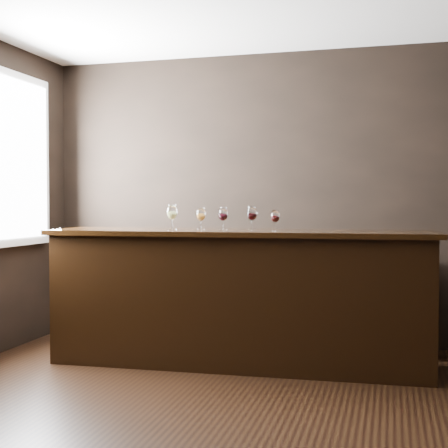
% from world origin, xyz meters
% --- Properties ---
extents(ground, '(5.00, 5.00, 0.00)m').
position_xyz_m(ground, '(0.00, 0.00, 0.00)').
color(ground, black).
rests_on(ground, ground).
extents(room_shell, '(5.02, 4.52, 2.81)m').
position_xyz_m(room_shell, '(-0.23, 0.11, 1.81)').
color(room_shell, black).
rests_on(room_shell, ground).
extents(bar_counter, '(3.11, 0.80, 1.08)m').
position_xyz_m(bar_counter, '(-0.33, 1.27, 0.54)').
color(bar_counter, black).
rests_on(bar_counter, ground).
extents(bar_top, '(3.22, 0.88, 0.04)m').
position_xyz_m(bar_top, '(-0.33, 1.27, 1.10)').
color(bar_top, black).
rests_on(bar_top, bar_counter).
extents(back_bar_shelf, '(2.34, 0.40, 0.84)m').
position_xyz_m(back_bar_shelf, '(0.00, 2.03, 0.42)').
color(back_bar_shelf, black).
rests_on(back_bar_shelf, ground).
extents(glass_white, '(0.09, 0.09, 0.21)m').
position_xyz_m(glass_white, '(-0.91, 1.24, 1.26)').
color(glass_white, white).
rests_on(glass_white, bar_top).
extents(glass_amber, '(0.08, 0.08, 0.18)m').
position_xyz_m(glass_amber, '(-0.68, 1.31, 1.25)').
color(glass_amber, white).
rests_on(glass_amber, bar_top).
extents(glass_red_a, '(0.08, 0.08, 0.19)m').
position_xyz_m(glass_red_a, '(-0.47, 1.25, 1.25)').
color(glass_red_a, white).
rests_on(glass_red_a, bar_top).
extents(glass_red_b, '(0.08, 0.08, 0.20)m').
position_xyz_m(glass_red_b, '(-0.23, 1.31, 1.26)').
color(glass_red_b, white).
rests_on(glass_red_b, bar_top).
extents(glass_red_c, '(0.07, 0.07, 0.17)m').
position_xyz_m(glass_red_c, '(-0.02, 1.24, 1.24)').
color(glass_red_c, white).
rests_on(glass_red_c, bar_top).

